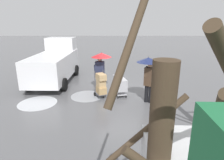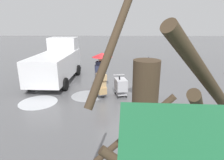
{
  "view_description": "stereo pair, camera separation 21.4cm",
  "coord_description": "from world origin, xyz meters",
  "px_view_note": "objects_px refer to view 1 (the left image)",
  "views": [
    {
      "loc": [
        0.37,
        9.99,
        3.58
      ],
      "look_at": [
        0.39,
        1.56,
        1.05
      ],
      "focal_mm": 30.73,
      "sensor_mm": 36.0,
      "label": 1
    },
    {
      "loc": [
        0.16,
        9.98,
        3.58
      ],
      "look_at": [
        0.39,
        1.56,
        1.05
      ],
      "focal_mm": 30.73,
      "sensor_mm": 36.0,
      "label": 2
    }
  ],
  "objects_px": {
    "cargo_van_parked_right": "(55,63)",
    "hand_dolly_boxes": "(101,84)",
    "pedestrian_pink_side": "(101,63)",
    "pedestrian_black_side": "(149,69)",
    "shopping_cart_vendor": "(120,85)"
  },
  "relations": [
    {
      "from": "shopping_cart_vendor",
      "to": "hand_dolly_boxes",
      "type": "height_order",
      "value": "hand_dolly_boxes"
    },
    {
      "from": "pedestrian_black_side",
      "to": "hand_dolly_boxes",
      "type": "bearing_deg",
      "value": -14.73
    },
    {
      "from": "cargo_van_parked_right",
      "to": "shopping_cart_vendor",
      "type": "xyz_separation_m",
      "value": [
        -3.98,
        2.61,
        -0.61
      ]
    },
    {
      "from": "hand_dolly_boxes",
      "to": "pedestrian_black_side",
      "type": "relative_size",
      "value": 0.61
    },
    {
      "from": "shopping_cart_vendor",
      "to": "pedestrian_pink_side",
      "type": "relative_size",
      "value": 0.49
    },
    {
      "from": "cargo_van_parked_right",
      "to": "hand_dolly_boxes",
      "type": "height_order",
      "value": "cargo_van_parked_right"
    },
    {
      "from": "shopping_cart_vendor",
      "to": "pedestrian_pink_side",
      "type": "distance_m",
      "value": 1.54
    },
    {
      "from": "pedestrian_pink_side",
      "to": "pedestrian_black_side",
      "type": "distance_m",
      "value": 2.61
    },
    {
      "from": "pedestrian_black_side",
      "to": "cargo_van_parked_right",
      "type": "bearing_deg",
      "value": -33.18
    },
    {
      "from": "hand_dolly_boxes",
      "to": "pedestrian_pink_side",
      "type": "height_order",
      "value": "pedestrian_pink_side"
    },
    {
      "from": "shopping_cart_vendor",
      "to": "pedestrian_black_side",
      "type": "height_order",
      "value": "pedestrian_black_side"
    },
    {
      "from": "cargo_van_parked_right",
      "to": "pedestrian_black_side",
      "type": "relative_size",
      "value": 2.5
    },
    {
      "from": "pedestrian_pink_side",
      "to": "pedestrian_black_side",
      "type": "xyz_separation_m",
      "value": [
        -2.23,
        1.36,
        0.0
      ]
    },
    {
      "from": "pedestrian_pink_side",
      "to": "cargo_van_parked_right",
      "type": "bearing_deg",
      "value": -34.53
    },
    {
      "from": "cargo_van_parked_right",
      "to": "hand_dolly_boxes",
      "type": "relative_size",
      "value": 4.09
    }
  ]
}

